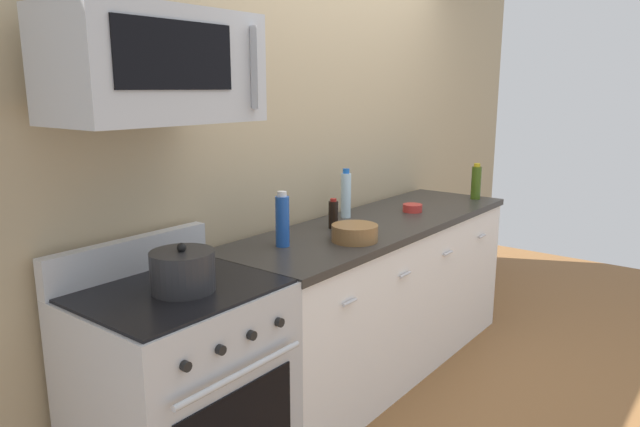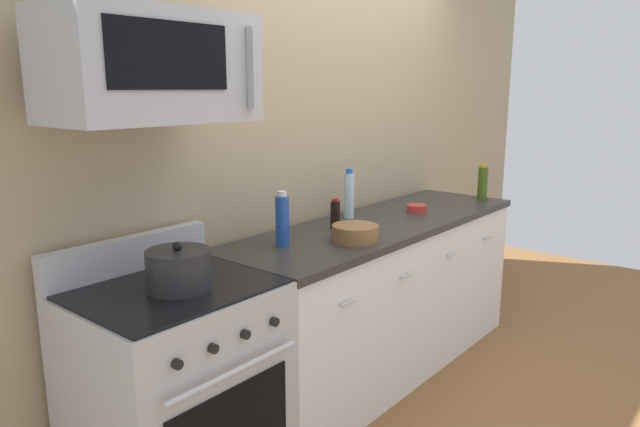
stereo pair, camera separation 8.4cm
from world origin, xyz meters
TOP-DOWN VIEW (x-y plane):
  - ground_plane at (0.00, 0.00)m, footprint 6.33×6.33m
  - back_wall at (0.00, 0.41)m, footprint 5.28×0.10m
  - counter_unit at (-0.00, -0.00)m, footprint 2.19×0.66m
  - range_oven at (-1.47, 0.00)m, footprint 0.76×0.69m
  - microwave at (-1.47, 0.05)m, footprint 0.74×0.44m
  - bottle_soy_sauce_dark at (-0.32, 0.10)m, footprint 0.05×0.05m
  - bottle_water_clear at (-0.05, 0.21)m, footprint 0.06×0.06m
  - bottle_soda_blue at (-0.76, 0.08)m, footprint 0.07×0.07m
  - bottle_olive_oil at (0.97, -0.17)m, footprint 0.07×0.07m
  - bowl_red_small at (0.34, -0.03)m, footprint 0.12×0.12m
  - bowl_wooden_salad at (-0.47, -0.15)m, footprint 0.23×0.23m
  - stockpot at (-1.47, -0.05)m, footprint 0.24×0.24m

SIDE VIEW (x-z plane):
  - ground_plane at x=0.00m, z-range 0.00..0.00m
  - counter_unit at x=0.00m, z-range 0.00..0.92m
  - range_oven at x=-1.47m, z-range -0.07..1.00m
  - bowl_red_small at x=0.34m, z-range 0.92..0.97m
  - bowl_wooden_salad at x=-0.47m, z-range 0.92..1.01m
  - bottle_soy_sauce_dark at x=-0.32m, z-range 0.92..1.08m
  - stockpot at x=-1.47m, z-range 0.91..1.09m
  - bottle_olive_oil at x=0.97m, z-range 0.91..1.16m
  - bottle_soda_blue at x=-0.76m, z-range 0.91..1.18m
  - bottle_water_clear at x=-0.05m, z-range 0.91..1.20m
  - back_wall at x=0.00m, z-range 0.00..2.70m
  - microwave at x=-1.47m, z-range 1.55..1.95m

